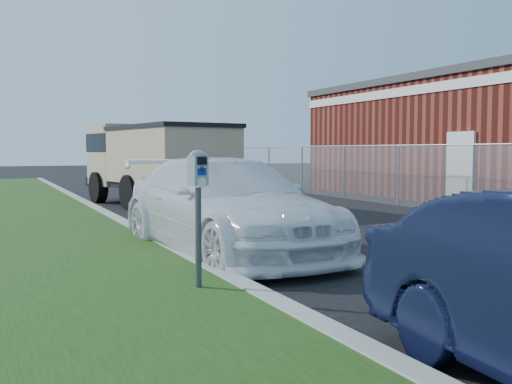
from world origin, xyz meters
name	(u,v)px	position (x,y,z in m)	size (l,w,h in m)	color
ground	(367,259)	(0.00, 0.00, 0.00)	(120.00, 120.00, 0.00)	black
chainlink_fence	(399,163)	(6.00, 7.00, 1.26)	(0.06, 30.06, 30.00)	slate
parking_meter	(198,188)	(-3.12, -1.25, 1.24)	(0.24, 0.20, 1.52)	#3F4247
white_wagon	(227,205)	(-1.72, 1.44, 0.77)	(2.15, 5.29, 1.53)	white
dump_truck	(155,159)	(-0.62, 10.11, 1.39)	(3.42, 6.61, 2.47)	black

